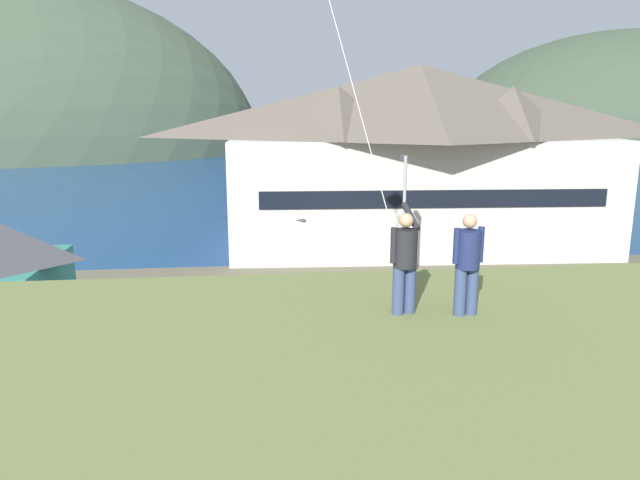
{
  "coord_description": "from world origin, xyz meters",
  "views": [
    {
      "loc": [
        -4.42,
        -19.11,
        10.16
      ],
      "look_at": [
        -1.45,
        9.0,
        3.62
      ],
      "focal_mm": 34.22,
      "sensor_mm": 36.0,
      "label": 1
    }
  ],
  "objects_px": {
    "parked_car_mid_row_far": "(476,296)",
    "person_kite_flyer": "(405,259)",
    "storage_shed_waterside": "(291,222)",
    "harbor_lodge": "(419,152)",
    "wharf_dock": "(318,213)",
    "parked_car_back_row_left": "(576,295)",
    "moored_boat_outer_mooring": "(361,212)",
    "parked_car_front_row_end": "(237,313)",
    "moored_boat_wharfside": "(279,204)",
    "parked_car_back_row_right": "(250,362)",
    "parked_car_front_row_silver": "(616,359)",
    "person_companion": "(468,261)",
    "parked_car_lone_by_shed": "(87,369)",
    "parked_car_corner_spot": "(396,353)",
    "parking_light_pole": "(404,218)"
  },
  "relations": [
    {
      "from": "parked_car_back_row_right",
      "to": "person_kite_flyer",
      "type": "bearing_deg",
      "value": -75.0
    },
    {
      "from": "harbor_lodge",
      "to": "person_kite_flyer",
      "type": "distance_m",
      "value": 32.55
    },
    {
      "from": "parked_car_mid_row_far",
      "to": "parked_car_back_row_right",
      "type": "height_order",
      "value": "same"
    },
    {
      "from": "harbor_lodge",
      "to": "parked_car_mid_row_far",
      "type": "bearing_deg",
      "value": -93.59
    },
    {
      "from": "parked_car_corner_spot",
      "to": "parking_light_pole",
      "type": "xyz_separation_m",
      "value": [
        2.42,
        9.18,
        3.25
      ]
    },
    {
      "from": "storage_shed_waterside",
      "to": "parked_car_mid_row_far",
      "type": "distance_m",
      "value": 15.01
    },
    {
      "from": "parked_car_lone_by_shed",
      "to": "parked_car_front_row_silver",
      "type": "bearing_deg",
      "value": -3.67
    },
    {
      "from": "storage_shed_waterside",
      "to": "person_companion",
      "type": "relative_size",
      "value": 3.75
    },
    {
      "from": "moored_boat_outer_mooring",
      "to": "parked_car_back_row_right",
      "type": "distance_m",
      "value": 31.85
    },
    {
      "from": "moored_boat_outer_mooring",
      "to": "parked_car_front_row_silver",
      "type": "distance_m",
      "value": 31.83
    },
    {
      "from": "wharf_dock",
      "to": "parked_car_back_row_left",
      "type": "distance_m",
      "value": 28.42
    },
    {
      "from": "parked_car_back_row_right",
      "to": "parking_light_pole",
      "type": "bearing_deg",
      "value": 50.6
    },
    {
      "from": "harbor_lodge",
      "to": "parking_light_pole",
      "type": "height_order",
      "value": "harbor_lodge"
    },
    {
      "from": "moored_boat_outer_mooring",
      "to": "parked_car_back_row_left",
      "type": "bearing_deg",
      "value": -75.75
    },
    {
      "from": "parked_car_mid_row_far",
      "to": "person_companion",
      "type": "relative_size",
      "value": 2.44
    },
    {
      "from": "moored_boat_outer_mooring",
      "to": "parked_car_back_row_right",
      "type": "xyz_separation_m",
      "value": [
        -9.24,
        -30.47,
        0.34
      ]
    },
    {
      "from": "parked_car_lone_by_shed",
      "to": "storage_shed_waterside",
      "type": "bearing_deg",
      "value": 66.47
    },
    {
      "from": "moored_boat_outer_mooring",
      "to": "parked_car_corner_spot",
      "type": "xyz_separation_m",
      "value": [
        -3.91,
        -30.21,
        0.34
      ]
    },
    {
      "from": "harbor_lodge",
      "to": "parked_car_back_row_right",
      "type": "height_order",
      "value": "harbor_lodge"
    },
    {
      "from": "parked_car_mid_row_far",
      "to": "harbor_lodge",
      "type": "bearing_deg",
      "value": 86.41
    },
    {
      "from": "person_companion",
      "to": "wharf_dock",
      "type": "bearing_deg",
      "value": 87.43
    },
    {
      "from": "parked_car_back_row_left",
      "to": "moored_boat_wharfside",
      "type": "bearing_deg",
      "value": 113.82
    },
    {
      "from": "person_kite_flyer",
      "to": "parked_car_lone_by_shed",
      "type": "bearing_deg",
      "value": 128.57
    },
    {
      "from": "moored_boat_outer_mooring",
      "to": "parked_car_front_row_end",
      "type": "bearing_deg",
      "value": -111.33
    },
    {
      "from": "moored_boat_wharfside",
      "to": "parked_car_front_row_silver",
      "type": "height_order",
      "value": "moored_boat_wharfside"
    },
    {
      "from": "harbor_lodge",
      "to": "storage_shed_waterside",
      "type": "xyz_separation_m",
      "value": [
        -8.9,
        -1.84,
        -4.31
      ]
    },
    {
      "from": "storage_shed_waterside",
      "to": "harbor_lodge",
      "type": "bearing_deg",
      "value": 11.65
    },
    {
      "from": "harbor_lodge",
      "to": "parked_car_mid_row_far",
      "type": "relative_size",
      "value": 6.44
    },
    {
      "from": "parked_car_corner_spot",
      "to": "wharf_dock",
      "type": "bearing_deg",
      "value": 89.18
    },
    {
      "from": "parked_car_front_row_silver",
      "to": "wharf_dock",
      "type": "bearing_deg",
      "value": 102.11
    },
    {
      "from": "moored_boat_wharfside",
      "to": "parked_car_back_row_right",
      "type": "bearing_deg",
      "value": -93.97
    },
    {
      "from": "parked_car_corner_spot",
      "to": "parked_car_back_row_right",
      "type": "xyz_separation_m",
      "value": [
        -5.34,
        -0.26,
        0.0
      ]
    },
    {
      "from": "moored_boat_outer_mooring",
      "to": "parked_car_back_row_left",
      "type": "height_order",
      "value": "moored_boat_outer_mooring"
    },
    {
      "from": "wharf_dock",
      "to": "person_kite_flyer",
      "type": "relative_size",
      "value": 5.98
    },
    {
      "from": "moored_boat_wharfside",
      "to": "parked_car_back_row_right",
      "type": "height_order",
      "value": "moored_boat_wharfside"
    },
    {
      "from": "harbor_lodge",
      "to": "wharf_dock",
      "type": "distance_m",
      "value": 14.64
    },
    {
      "from": "harbor_lodge",
      "to": "moored_boat_outer_mooring",
      "type": "distance_m",
      "value": 11.52
    },
    {
      "from": "harbor_lodge",
      "to": "parked_car_back_row_right",
      "type": "relative_size",
      "value": 6.48
    },
    {
      "from": "moored_boat_outer_mooring",
      "to": "parked_car_front_row_end",
      "type": "xyz_separation_m",
      "value": [
        -9.85,
        -25.23,
        0.34
      ]
    },
    {
      "from": "parked_car_back_row_left",
      "to": "parked_car_back_row_right",
      "type": "relative_size",
      "value": 1.01
    },
    {
      "from": "wharf_dock",
      "to": "parked_car_front_row_silver",
      "type": "bearing_deg",
      "value": -77.89
    },
    {
      "from": "moored_boat_outer_mooring",
      "to": "parked_car_corner_spot",
      "type": "distance_m",
      "value": 30.46
    },
    {
      "from": "parked_car_lone_by_shed",
      "to": "person_kite_flyer",
      "type": "distance_m",
      "value": 15.02
    },
    {
      "from": "parked_car_mid_row_far",
      "to": "person_kite_flyer",
      "type": "bearing_deg",
      "value": -114.74
    },
    {
      "from": "parked_car_corner_spot",
      "to": "parked_car_front_row_silver",
      "type": "height_order",
      "value": "same"
    },
    {
      "from": "parked_car_front_row_silver",
      "to": "person_companion",
      "type": "distance_m",
      "value": 14.78
    },
    {
      "from": "moored_boat_wharfside",
      "to": "parking_light_pole",
      "type": "relative_size",
      "value": 0.87
    },
    {
      "from": "parked_car_front_row_silver",
      "to": "parked_car_back_row_left",
      "type": "xyz_separation_m",
      "value": [
        2.37,
        7.18,
        0.0
      ]
    },
    {
      "from": "parked_car_corner_spot",
      "to": "parked_car_back_row_right",
      "type": "height_order",
      "value": "same"
    },
    {
      "from": "parked_car_front_row_silver",
      "to": "person_kite_flyer",
      "type": "height_order",
      "value": "person_kite_flyer"
    }
  ]
}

